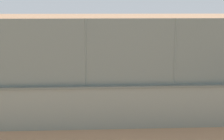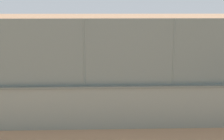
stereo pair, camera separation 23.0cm
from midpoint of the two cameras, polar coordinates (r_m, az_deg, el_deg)
The scene contains 6 objects.
ground_plane at distance 20.91m, azimuth 4.17°, elevation -0.20°, with size 260.00×260.00×0.00m, color tan.
perimeter_wall at distance 11.25m, azimuth -4.34°, elevation -6.70°, with size 25.40×0.72×1.58m.
fence_panel_on_wall at distance 10.79m, azimuth -4.51°, elevation 3.18°, with size 24.96×0.32×2.34m.
player_baseline_waiting at distance 13.98m, azimuth -2.76°, elevation -2.30°, with size 1.27×0.75×1.61m.
player_crossing_court at distance 19.79m, azimuth 4.92°, elevation 1.79°, with size 1.19×0.72×1.55m.
sports_ball at distance 13.06m, azimuth -4.84°, elevation -7.36°, with size 0.16×0.16×0.16m, color #3399D8.
Camera 2 is at (1.89, 20.35, 4.39)m, focal length 49.85 mm.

